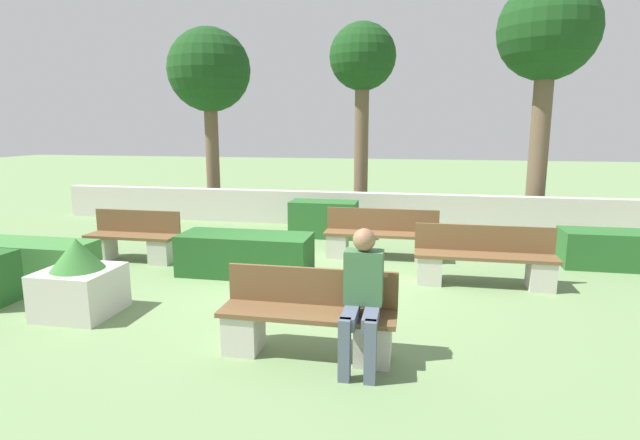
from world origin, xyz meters
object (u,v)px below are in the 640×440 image
at_px(tree_leftmost, 209,73).
at_px(tree_center_right, 548,37).
at_px(bench_front, 308,323).
at_px(bench_back, 484,262).
at_px(planter_corner_left, 79,281).
at_px(person_seated_man, 362,291).
at_px(bench_right_side, 381,239).
at_px(bench_left_side, 133,242).
at_px(tree_center_left, 362,65).

height_order(tree_leftmost, tree_center_right, tree_center_right).
distance_m(bench_front, tree_center_right, 9.53).
bearing_deg(bench_back, planter_corner_left, -158.15).
distance_m(bench_front, person_seated_man, 0.73).
height_order(bench_right_side, person_seated_man, person_seated_man).
height_order(person_seated_man, tree_leftmost, tree_leftmost).
height_order(bench_back, tree_center_right, tree_center_right).
relative_size(bench_front, planter_corner_left, 1.86).
bearing_deg(person_seated_man, tree_leftmost, 121.26).
bearing_deg(bench_left_side, planter_corner_left, -81.43).
height_order(bench_left_side, tree_leftmost, tree_leftmost).
height_order(person_seated_man, tree_center_right, tree_center_right).
height_order(person_seated_man, planter_corner_left, person_seated_man).
bearing_deg(person_seated_man, bench_left_side, 144.47).
xyz_separation_m(bench_right_side, planter_corner_left, (-3.53, -3.46, 0.08)).
bearing_deg(tree_leftmost, bench_back, -39.75).
bearing_deg(bench_back, person_seated_man, -118.84).
height_order(bench_front, tree_center_right, tree_center_right).
distance_m(bench_front, planter_corner_left, 3.12).
distance_m(bench_left_side, bench_back, 5.93).
xyz_separation_m(person_seated_man, planter_corner_left, (-3.64, 0.69, -0.34)).
relative_size(bench_left_side, tree_leftmost, 0.33).
relative_size(bench_front, person_seated_man, 1.33).
distance_m(bench_right_side, person_seated_man, 4.18).
bearing_deg(bench_right_side, tree_center_right, 39.37).
relative_size(bench_front, bench_left_side, 1.13).
distance_m(tree_leftmost, tree_center_left, 4.13).
bearing_deg(tree_center_right, bench_right_side, -131.94).
xyz_separation_m(bench_back, planter_corner_left, (-5.15, -2.21, 0.08)).
height_order(bench_left_side, planter_corner_left, planter_corner_left).
bearing_deg(bench_front, tree_center_right, 63.77).
height_order(bench_front, person_seated_man, person_seated_man).
bearing_deg(bench_front, person_seated_man, -13.40).
distance_m(bench_right_side, planter_corner_left, 4.94).
height_order(planter_corner_left, tree_leftmost, tree_leftmost).
relative_size(person_seated_man, tree_center_left, 0.28).
xyz_separation_m(planter_corner_left, tree_center_left, (2.68, 7.63, 3.44)).
bearing_deg(planter_corner_left, bench_back, 23.21).
relative_size(bench_right_side, tree_center_left, 0.41).
distance_m(bench_front, bench_back, 3.46).
xyz_separation_m(bench_right_side, tree_leftmost, (-4.98, 4.24, 3.41)).
height_order(bench_left_side, tree_center_left, tree_center_left).
bearing_deg(tree_center_left, planter_corner_left, -109.34).
xyz_separation_m(bench_left_side, planter_corner_left, (0.77, -2.46, 0.10)).
bearing_deg(tree_center_right, tree_leftmost, 176.61).
relative_size(tree_leftmost, tree_center_right, 0.88).
xyz_separation_m(bench_left_side, person_seated_man, (4.41, -3.15, 0.44)).
bearing_deg(tree_center_left, tree_leftmost, 178.94).
bearing_deg(bench_right_side, planter_corner_left, -144.20).
xyz_separation_m(bench_right_side, tree_center_right, (3.37, 3.75, 3.98)).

